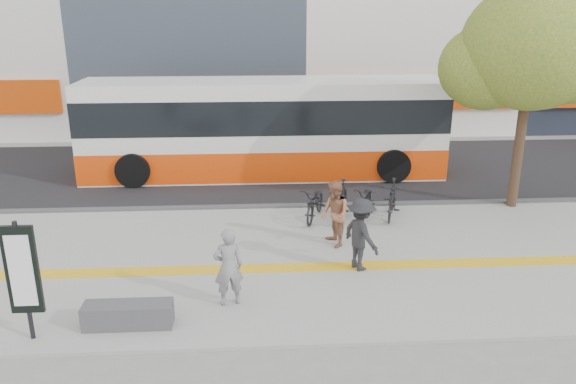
{
  "coord_description": "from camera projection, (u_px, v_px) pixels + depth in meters",
  "views": [
    {
      "loc": [
        -0.24,
        -10.26,
        5.62
      ],
      "look_at": [
        0.5,
        2.0,
        1.53
      ],
      "focal_mm": 34.9,
      "sensor_mm": 36.0,
      "label": 1
    }
  ],
  "objects": [
    {
      "name": "ground",
      "position": [
        270.0,
        293.0,
        11.51
      ],
      "size": [
        120.0,
        120.0,
        0.0
      ],
      "primitive_type": "plane",
      "color": "slate",
      "rests_on": "ground"
    },
    {
      "name": "sidewalk",
      "position": [
        268.0,
        260.0,
        12.92
      ],
      "size": [
        40.0,
        7.0,
        0.08
      ],
      "primitive_type": "cube",
      "color": "gray",
      "rests_on": "ground"
    },
    {
      "name": "tactile_strip",
      "position": [
        268.0,
        268.0,
        12.43
      ],
      "size": [
        40.0,
        0.45,
        0.01
      ],
      "primitive_type": "cube",
      "color": "yellow",
      "rests_on": "sidewalk"
    },
    {
      "name": "street",
      "position": [
        262.0,
        170.0,
        20.02
      ],
      "size": [
        40.0,
        8.0,
        0.06
      ],
      "primitive_type": "cube",
      "color": "black",
      "rests_on": "ground"
    },
    {
      "name": "curb",
      "position": [
        265.0,
        207.0,
        16.22
      ],
      "size": [
        40.0,
        0.25,
        0.14
      ],
      "primitive_type": "cube",
      "color": "#3C3C3E",
      "rests_on": "ground"
    },
    {
      "name": "bench",
      "position": [
        128.0,
        315.0,
        10.13
      ],
      "size": [
        1.6,
        0.45,
        0.45
      ],
      "primitive_type": "cube",
      "color": "#3C3C3E",
      "rests_on": "sidewalk"
    },
    {
      "name": "signboard",
      "position": [
        22.0,
        272.0,
        9.41
      ],
      "size": [
        0.55,
        0.1,
        2.2
      ],
      "color": "black",
      "rests_on": "sidewalk"
    },
    {
      "name": "street_tree",
      "position": [
        529.0,
        49.0,
        15.06
      ],
      "size": [
        4.4,
        3.8,
        6.31
      ],
      "color": "#382619",
      "rests_on": "sidewalk"
    },
    {
      "name": "bus",
      "position": [
        264.0,
        131.0,
        19.06
      ],
      "size": [
        12.12,
        2.87,
        3.23
      ],
      "color": "silver",
      "rests_on": "street"
    },
    {
      "name": "bicycle_row",
      "position": [
        353.0,
        201.0,
        15.25
      ],
      "size": [
        3.19,
        1.87,
        1.03
      ],
      "color": "black",
      "rests_on": "sidewalk"
    },
    {
      "name": "seated_woman",
      "position": [
        228.0,
        267.0,
        10.71
      ],
      "size": [
        0.65,
        0.51,
        1.58
      ],
      "primitive_type": "imported",
      "rotation": [
        0.0,
        0.0,
        3.38
      ],
      "color": "black",
      "rests_on": "sidewalk"
    },
    {
      "name": "pedestrian_tan",
      "position": [
        334.0,
        214.0,
        13.38
      ],
      "size": [
        0.79,
        0.91,
        1.62
      ],
      "primitive_type": "imported",
      "rotation": [
        0.0,
        0.0,
        -1.32
      ],
      "color": "#935E44",
      "rests_on": "sidewalk"
    },
    {
      "name": "pedestrian_dark",
      "position": [
        361.0,
        234.0,
        12.17
      ],
      "size": [
        1.03,
        1.21,
        1.63
      ],
      "primitive_type": "imported",
      "rotation": [
        0.0,
        0.0,
        2.06
      ],
      "color": "black",
      "rests_on": "sidewalk"
    }
  ]
}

